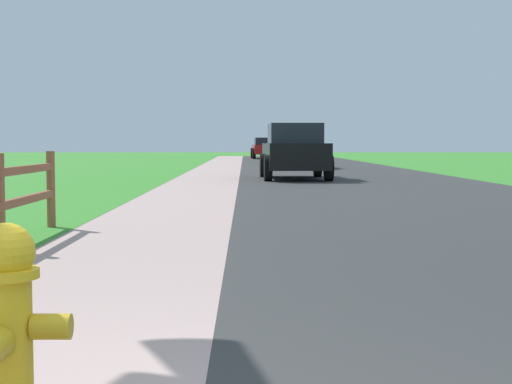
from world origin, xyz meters
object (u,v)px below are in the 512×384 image
(parked_car_blue, at_px, (284,148))
(parked_car_beige, at_px, (294,150))
(parked_car_red, at_px, (266,148))
(parked_suv_black, at_px, (294,152))
(fire_hydrant, at_px, (6,327))

(parked_car_blue, bearing_deg, parked_car_beige, -90.12)
(parked_car_red, bearing_deg, parked_suv_black, -89.96)
(parked_car_blue, relative_size, parked_car_red, 0.96)
(fire_hydrant, xyz_separation_m, parked_suv_black, (2.39, 20.21, 0.41))
(parked_car_red, bearing_deg, parked_car_beige, -87.96)
(fire_hydrant, bearing_deg, parked_suv_black, 83.27)
(parked_car_beige, bearing_deg, parked_car_red, 92.04)
(parked_car_red, bearing_deg, parked_car_blue, -86.18)
(parked_car_blue, distance_m, parked_car_red, 10.61)
(parked_suv_black, bearing_deg, parked_car_blue, 87.95)
(parked_car_beige, xyz_separation_m, parked_car_blue, (0.02, 8.77, -0.02))
(parked_car_blue, height_order, parked_car_red, parked_car_blue)
(parked_suv_black, height_order, parked_car_red, parked_suv_black)
(parked_suv_black, xyz_separation_m, parked_car_blue, (0.69, 19.16, -0.05))
(fire_hydrant, bearing_deg, parked_car_red, 87.29)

